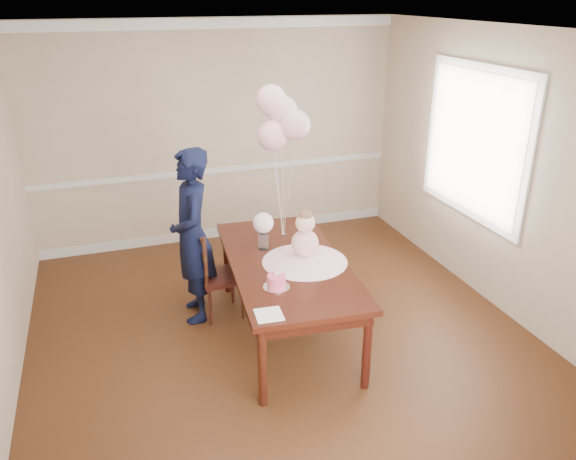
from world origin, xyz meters
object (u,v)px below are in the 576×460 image
at_px(dining_table_top, 287,263).
at_px(woman, 192,236).
at_px(birthday_cake, 276,281).
at_px(dining_chair_seat, 221,277).

bearing_deg(dining_table_top, woman, 145.97).
height_order(birthday_cake, dining_chair_seat, birthday_cake).
height_order(dining_chair_seat, woman, woman).
xyz_separation_m(birthday_cake, dining_chair_seat, (-0.26, 0.96, -0.40)).
relative_size(dining_chair_seat, woman, 0.24).
bearing_deg(dining_table_top, dining_chair_seat, 138.00).
xyz_separation_m(dining_chair_seat, woman, (-0.24, 0.06, 0.44)).
relative_size(birthday_cake, dining_chair_seat, 0.38).
bearing_deg(dining_chair_seat, dining_table_top, -50.74).
bearing_deg(dining_table_top, birthday_cake, -113.96).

